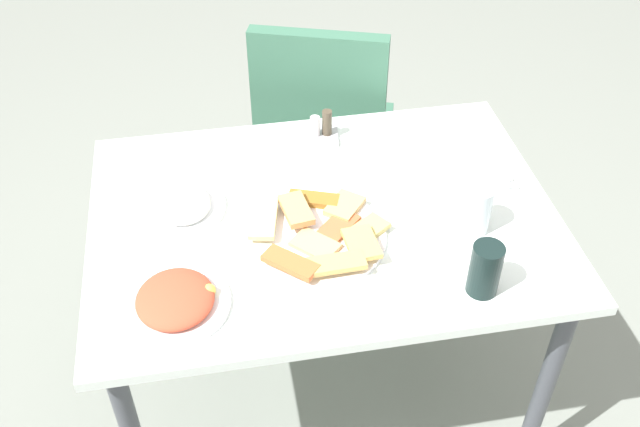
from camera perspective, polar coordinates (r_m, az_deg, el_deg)
ground_plane at (r=2.24m, az=0.23°, el=-13.58°), size 6.00×6.00×0.00m
dining_table at (r=1.77m, az=0.28°, el=-1.97°), size 1.09×0.79×0.70m
dining_chair at (r=2.37m, az=0.27°, el=6.65°), size 0.53×0.53×0.88m
pide_platter at (r=1.64m, az=-0.24°, el=-1.58°), size 0.34×0.33×0.05m
salad_plate_greens at (r=1.75m, az=-10.79°, el=0.69°), size 0.21×0.21×0.04m
salad_plate_rice at (r=1.53m, az=-11.20°, el=-6.68°), size 0.23×0.23×0.04m
soda_can at (r=1.54m, az=12.78°, el=-4.28°), size 0.08×0.08×0.12m
drinking_glass at (r=1.68m, az=12.08°, el=0.36°), size 0.07×0.07×0.12m
paper_napkin at (r=1.85m, az=12.05°, el=2.59°), size 0.19×0.19×0.00m
fork at (r=1.84m, az=12.25°, el=2.33°), size 0.19×0.07×0.00m
spoon at (r=1.86m, az=11.89°, el=3.02°), size 0.19×0.08×0.00m
condiment_caddy at (r=1.94m, az=0.11°, el=6.51°), size 0.10×0.10×0.08m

